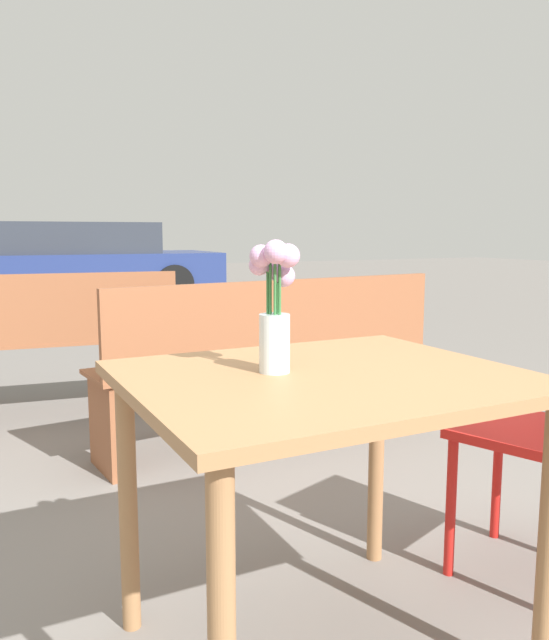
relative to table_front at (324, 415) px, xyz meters
name	(u,v)px	position (x,y,z in m)	size (l,w,h in m)	color
table_front	(324,415)	(0.00, 0.00, 0.00)	(0.94, 0.80, 0.74)	#9E7047
flower_vase	(275,308)	(-0.10, 0.06, 0.26)	(0.12, 0.13, 0.32)	silver
bench_near	(5,339)	(-0.59, 2.57, -0.16)	(1.96, 0.59, 0.85)	brown
bench_middle	(277,353)	(0.63, 1.52, -0.16)	(1.89, 0.56, 0.85)	brown
parked_car	(74,264)	(0.77, 8.96, -0.04)	(4.50, 2.07, 1.24)	navy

